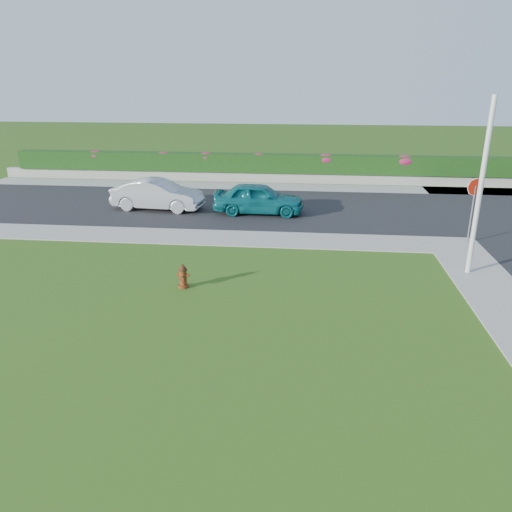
# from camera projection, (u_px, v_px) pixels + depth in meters

# --- Properties ---
(ground) EXTENTS (120.00, 120.00, 0.00)m
(ground) POSITION_uv_depth(u_px,v_px,m) (246.00, 360.00, 11.49)
(ground) COLOR black
(ground) RESTS_ON ground
(street_far) EXTENTS (26.00, 8.00, 0.04)m
(street_far) POSITION_uv_depth(u_px,v_px,m) (181.00, 206.00, 25.07)
(street_far) COLOR black
(street_far) RESTS_ON ground
(sidewalk_far) EXTENTS (24.00, 2.00, 0.04)m
(sidewalk_far) POSITION_uv_depth(u_px,v_px,m) (128.00, 235.00, 20.49)
(sidewalk_far) COLOR gray
(sidewalk_far) RESTS_ON ground
(curb_corner) EXTENTS (2.00, 2.00, 0.04)m
(curb_corner) POSITION_uv_depth(u_px,v_px,m) (454.00, 245.00, 19.22)
(curb_corner) COLOR gray
(curb_corner) RESTS_ON ground
(sidewalk_beyond) EXTENTS (34.00, 2.00, 0.04)m
(sidewalk_beyond) POSITION_uv_depth(u_px,v_px,m) (268.00, 187.00, 29.36)
(sidewalk_beyond) COLOR gray
(sidewalk_beyond) RESTS_ON ground
(retaining_wall) EXTENTS (34.00, 0.40, 0.60)m
(retaining_wall) POSITION_uv_depth(u_px,v_px,m) (270.00, 177.00, 30.66)
(retaining_wall) COLOR gray
(retaining_wall) RESTS_ON ground
(hedge) EXTENTS (32.00, 0.90, 1.10)m
(hedge) POSITION_uv_depth(u_px,v_px,m) (271.00, 163.00, 30.47)
(hedge) COLOR black
(hedge) RESTS_ON retaining_wall
(fire_hydrant) EXTENTS (0.39, 0.37, 0.76)m
(fire_hydrant) POSITION_uv_depth(u_px,v_px,m) (183.00, 276.00, 15.33)
(fire_hydrant) COLOR #53220D
(fire_hydrant) RESTS_ON ground
(sedan_teal) EXTENTS (4.24, 1.75, 1.44)m
(sedan_teal) POSITION_uv_depth(u_px,v_px,m) (259.00, 198.00, 23.41)
(sedan_teal) COLOR #0D636A
(sedan_teal) RESTS_ON street_far
(sedan_silver) EXTENTS (4.51, 1.95, 1.44)m
(sedan_silver) POSITION_uv_depth(u_px,v_px,m) (158.00, 195.00, 24.14)
(sedan_silver) COLOR #ADAFB5
(sedan_silver) RESTS_ON street_far
(utility_pole) EXTENTS (0.16, 0.16, 5.66)m
(utility_pole) POSITION_uv_depth(u_px,v_px,m) (480.00, 189.00, 15.62)
(utility_pole) COLOR silver
(utility_pole) RESTS_ON ground
(stop_sign) EXTENTS (0.68, 0.21, 2.57)m
(stop_sign) POSITION_uv_depth(u_px,v_px,m) (474.00, 195.00, 18.92)
(stop_sign) COLOR slate
(stop_sign) RESTS_ON ground
(flower_clump_a) EXTENTS (1.13, 0.73, 0.57)m
(flower_clump_a) POSITION_uv_depth(u_px,v_px,m) (96.00, 155.00, 31.33)
(flower_clump_a) COLOR #B51F58
(flower_clump_a) RESTS_ON hedge
(flower_clump_b) EXTENTS (1.07, 0.69, 0.53)m
(flower_clump_b) POSITION_uv_depth(u_px,v_px,m) (164.00, 156.00, 30.91)
(flower_clump_b) COLOR #B51F58
(flower_clump_b) RESTS_ON hedge
(flower_clump_c) EXTENTS (1.12, 0.72, 0.56)m
(flower_clump_c) POSITION_uv_depth(u_px,v_px,m) (206.00, 157.00, 30.65)
(flower_clump_c) COLOR #B51F58
(flower_clump_c) RESTS_ON hedge
(flower_clump_d) EXTENTS (1.02, 0.66, 0.51)m
(flower_clump_d) POSITION_uv_depth(u_px,v_px,m) (259.00, 158.00, 30.32)
(flower_clump_d) COLOR #B51F58
(flower_clump_d) RESTS_ON hedge
(flower_clump_e) EXTENTS (1.24, 0.79, 0.62)m
(flower_clump_e) POSITION_uv_depth(u_px,v_px,m) (326.00, 159.00, 29.94)
(flower_clump_e) COLOR #B51F58
(flower_clump_e) RESTS_ON hedge
(flower_clump_f) EXTENTS (1.33, 0.86, 0.67)m
(flower_clump_f) POSITION_uv_depth(u_px,v_px,m) (405.00, 161.00, 29.50)
(flower_clump_f) COLOR #B51F58
(flower_clump_f) RESTS_ON hedge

